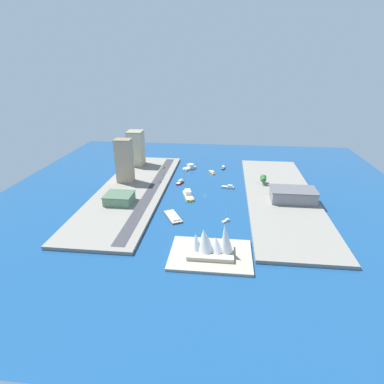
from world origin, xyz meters
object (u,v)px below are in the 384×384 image
at_px(tugboat_red, 180,182).
at_px(barge_flat_brown, 173,217).
at_px(yacht_sleek_gray, 228,187).
at_px(sedan_silver, 160,182).
at_px(office_block_beige, 136,148).
at_px(opera_landmark, 211,243).
at_px(ferry_yellow_fast, 188,195).
at_px(ferry_white_commuter, 189,167).
at_px(warehouse_low_gray, 293,195).
at_px(apartment_midrise_tan, 124,161).
at_px(patrol_launch_navy, 223,168).
at_px(sailboat_small_white, 226,221).
at_px(terminal_long_green, 119,198).
at_px(traffic_light_waterfront, 163,176).
at_px(water_taxi_orange, 212,172).
at_px(taxi_yellow_cab, 164,167).

bearing_deg(tugboat_red, barge_flat_brown, 94.29).
relative_size(yacht_sleek_gray, sedan_silver, 3.53).
relative_size(office_block_beige, opera_landmark, 1.37).
height_order(ferry_yellow_fast, opera_landmark, opera_landmark).
height_order(ferry_white_commuter, warehouse_low_gray, warehouse_low_gray).
height_order(apartment_midrise_tan, opera_landmark, apartment_midrise_tan).
distance_m(tugboat_red, patrol_launch_navy, 77.44).
distance_m(sailboat_small_white, terminal_long_green, 106.67).
height_order(office_block_beige, traffic_light_waterfront, office_block_beige).
relative_size(ferry_yellow_fast, sedan_silver, 6.33).
bearing_deg(traffic_light_waterfront, sailboat_small_white, 128.88).
relative_size(barge_flat_brown, opera_landmark, 0.85).
height_order(yacht_sleek_gray, apartment_midrise_tan, apartment_midrise_tan).
relative_size(office_block_beige, sedan_silver, 10.41).
relative_size(sedan_silver, opera_landmark, 0.13).
height_order(water_taxi_orange, warehouse_low_gray, warehouse_low_gray).
relative_size(office_block_beige, terminal_long_green, 1.69).
bearing_deg(ferry_white_commuter, taxi_yellow_cab, 13.73).
height_order(ferry_yellow_fast, warehouse_low_gray, warehouse_low_gray).
height_order(barge_flat_brown, terminal_long_green, terminal_long_green).
bearing_deg(opera_landmark, yacht_sleek_gray, -95.19).
xyz_separation_m(ferry_yellow_fast, warehouse_low_gray, (-104.76, 5.11, 6.94)).
height_order(ferry_yellow_fast, terminal_long_green, terminal_long_green).
distance_m(patrol_launch_navy, opera_landmark, 203.00).
bearing_deg(warehouse_low_gray, ferry_white_commuter, -40.00).
relative_size(tugboat_red, office_block_beige, 0.33).
height_order(sailboat_small_white, patrol_launch_navy, sailboat_small_white).
relative_size(ferry_white_commuter, patrol_launch_navy, 1.46).
relative_size(patrol_launch_navy, office_block_beige, 0.29).
relative_size(apartment_midrise_tan, taxi_yellow_cab, 10.11).
xyz_separation_m(tugboat_red, terminal_long_green, (50.25, 65.77, 6.00)).
relative_size(ferry_yellow_fast, sailboat_small_white, 2.15).
bearing_deg(tugboat_red, opera_landmark, 106.92).
height_order(barge_flat_brown, water_taxi_orange, water_taxi_orange).
height_order(barge_flat_brown, ferry_yellow_fast, ferry_yellow_fast).
distance_m(water_taxi_orange, opera_landmark, 183.51).
height_order(ferry_yellow_fast, tugboat_red, ferry_yellow_fast).
bearing_deg(taxi_yellow_cab, tugboat_red, 122.02).
xyz_separation_m(tugboat_red, office_block_beige, (66.78, -56.96, 23.93)).
height_order(ferry_yellow_fast, traffic_light_waterfront, traffic_light_waterfront).
bearing_deg(taxi_yellow_cab, barge_flat_brown, 104.73).
bearing_deg(office_block_beige, opera_landmark, 118.89).
bearing_deg(water_taxi_orange, yacht_sleek_gray, 112.72).
bearing_deg(yacht_sleek_gray, barge_flat_brown, 57.93).
height_order(tugboat_red, warehouse_low_gray, warehouse_low_gray).
bearing_deg(taxi_yellow_cab, yacht_sleek_gray, 147.46).
bearing_deg(sedan_silver, sailboat_small_white, 132.80).
bearing_deg(apartment_midrise_tan, barge_flat_brown, 130.69).
xyz_separation_m(water_taxi_orange, warehouse_low_gray, (-83.73, 83.09, 7.92)).
bearing_deg(office_block_beige, traffic_light_waterfront, 130.85).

